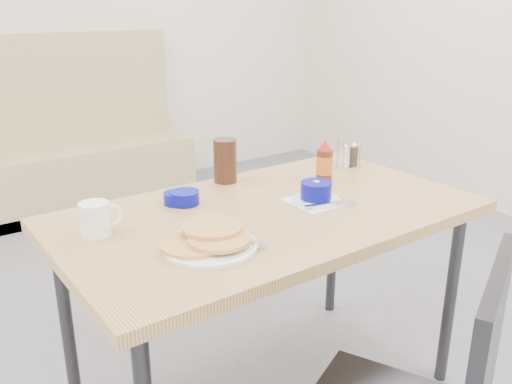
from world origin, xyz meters
TOP-DOWN VIEW (x-y plane):
  - wall_back at (0.00, 2.97)m, footprint 5.00×0.06m
  - booth_bench at (0.00, 2.78)m, footprint 1.90×0.56m
  - dining_table at (0.00, 0.25)m, footprint 1.40×0.80m
  - pancake_plate at (-0.32, 0.11)m, footprint 0.27×0.27m
  - coffee_mug at (-0.54, 0.38)m, footprint 0.13×0.09m
  - grits_setting at (0.17, 0.21)m, footprint 0.20×0.19m
  - creamer_bowl at (-0.20, 0.46)m, footprint 0.10×0.10m
  - butter_bowl at (-0.22, 0.48)m, footprint 0.09×0.09m
  - amber_tumbler at (0.04, 0.59)m, footprint 0.10×0.10m
  - condiment_caddy at (0.58, 0.46)m, footprint 0.11×0.08m
  - syrup_bottle at (0.36, 0.38)m, footprint 0.06×0.06m
  - sugar_wrapper at (-0.37, 0.21)m, footprint 0.05×0.04m

SIDE VIEW (x-z plane):
  - booth_bench at x=0.00m, z-range -0.26..0.96m
  - dining_table at x=0.00m, z-range 0.32..1.08m
  - sugar_wrapper at x=-0.37m, z-range 0.76..0.76m
  - pancake_plate at x=-0.32m, z-range 0.76..0.80m
  - butter_bowl at x=-0.22m, z-range 0.76..0.80m
  - creamer_bowl at x=-0.20m, z-range 0.76..0.81m
  - grits_setting at x=0.17m, z-range 0.75..0.83m
  - condiment_caddy at x=0.58m, z-range 0.74..0.86m
  - coffee_mug at x=-0.54m, z-range 0.76..0.86m
  - syrup_bottle at x=0.36m, z-range 0.75..0.91m
  - amber_tumbler at x=0.04m, z-range 0.76..0.93m
  - wall_back at x=0.00m, z-range 0.00..2.80m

